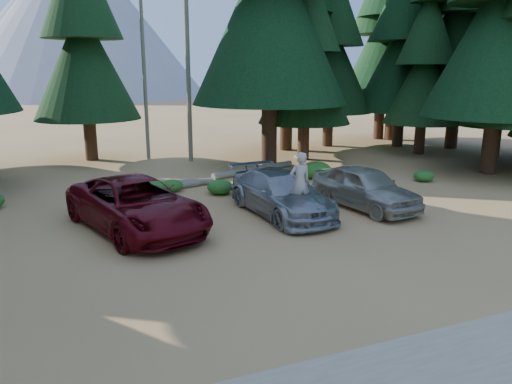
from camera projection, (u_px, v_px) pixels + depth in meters
ground at (302, 251)px, 13.64m from camera, size 160.00×160.00×0.00m
forest_belt_north at (174, 161)px, 27.11m from camera, size 36.00×7.00×22.00m
snag_front at (187, 46)px, 25.52m from camera, size 0.24×0.24×12.00m
snag_back at (144, 66)px, 26.37m from camera, size 0.20×0.20×10.00m
mountain_peak at (62, 24)px, 88.87m from camera, size 48.00×50.00×28.00m
red_pickup at (136, 205)px, 15.27m from camera, size 4.17×6.31×1.61m
silver_minivan_center at (281, 193)px, 16.94m from camera, size 2.39×5.18×1.47m
silver_minivan_right at (365, 187)px, 17.73m from camera, size 2.45×4.66×1.51m
frisbee_player at (300, 182)px, 15.91m from camera, size 0.72×0.48×1.96m
log_left at (158, 189)px, 20.21m from camera, size 3.65×0.95×0.26m
log_mid at (171, 183)px, 21.06m from camera, size 3.58×0.87×0.29m
log_right at (254, 170)px, 23.84m from camera, size 4.73×1.95×0.31m
shrub_far_left at (85, 194)px, 19.02m from camera, size 0.75×0.75×0.41m
shrub_left at (172, 185)px, 20.27m from camera, size 0.88×0.88×0.48m
shrub_center_left at (156, 187)px, 19.95m from camera, size 0.94×0.94×0.51m
shrub_center_right at (220, 187)px, 19.83m from camera, size 1.04×1.04×0.57m
shrub_right at (290, 184)px, 20.49m from camera, size 0.83×0.83×0.46m
shrub_far_right at (316, 170)px, 22.67m from camera, size 1.38×1.38×0.76m
shrub_edge_east at (424, 176)px, 22.07m from camera, size 0.88×0.88×0.49m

